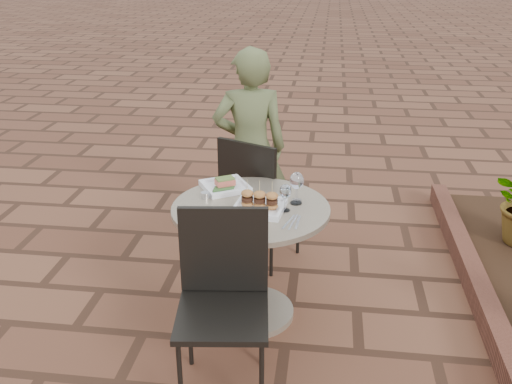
# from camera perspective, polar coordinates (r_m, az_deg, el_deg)

# --- Properties ---
(ground) EXTENTS (60.00, 60.00, 0.00)m
(ground) POSITION_cam_1_polar(r_m,az_deg,el_deg) (3.73, -3.06, -10.66)
(ground) COLOR brown
(ground) RESTS_ON ground
(cafe_table) EXTENTS (0.90, 0.90, 0.73)m
(cafe_table) POSITION_cam_1_polar(r_m,az_deg,el_deg) (3.34, -0.51, -5.28)
(cafe_table) COLOR gray
(cafe_table) RESTS_ON ground
(chair_far) EXTENTS (0.58, 0.58, 0.93)m
(chair_far) POSITION_cam_1_polar(r_m,az_deg,el_deg) (3.88, -0.08, 0.01)
(chair_far) COLOR black
(chair_far) RESTS_ON ground
(chair_near) EXTENTS (0.49, 0.49, 0.93)m
(chair_near) POSITION_cam_1_polar(r_m,az_deg,el_deg) (2.83, -3.30, -9.47)
(chair_near) COLOR black
(chair_near) RESTS_ON ground
(diner) EXTENTS (0.60, 0.46, 1.47)m
(diner) POSITION_cam_1_polar(r_m,az_deg,el_deg) (4.15, -0.61, 4.33)
(diner) COLOR #515931
(diner) RESTS_ON ground
(plate_salmon) EXTENTS (0.35, 0.35, 0.07)m
(plate_salmon) POSITION_cam_1_polar(r_m,az_deg,el_deg) (3.46, -3.11, 0.64)
(plate_salmon) COLOR white
(plate_salmon) RESTS_ON cafe_table
(plate_sliders) EXTENTS (0.30, 0.30, 0.18)m
(plate_sliders) POSITION_cam_1_polar(r_m,az_deg,el_deg) (3.17, 0.36, -1.15)
(plate_sliders) COLOR white
(plate_sliders) RESTS_ON cafe_table
(plate_tuna) EXTENTS (0.26, 0.26, 0.03)m
(plate_tuna) POSITION_cam_1_polar(r_m,az_deg,el_deg) (2.98, -1.66, -3.40)
(plate_tuna) COLOR white
(plate_tuna) RESTS_ON cafe_table
(wine_glass_right) EXTENTS (0.07, 0.07, 0.16)m
(wine_glass_right) POSITION_cam_1_polar(r_m,az_deg,el_deg) (3.14, 2.96, -0.01)
(wine_glass_right) COLOR white
(wine_glass_right) RESTS_ON cafe_table
(wine_glass_mid) EXTENTS (0.07, 0.07, 0.16)m
(wine_glass_mid) POSITION_cam_1_polar(r_m,az_deg,el_deg) (3.27, 4.15, 0.92)
(wine_glass_mid) COLOR white
(wine_glass_mid) RESTS_ON cafe_table
(wine_glass_far) EXTENTS (0.08, 0.08, 0.19)m
(wine_glass_far) POSITION_cam_1_polar(r_m,az_deg,el_deg) (3.22, 4.09, 1.06)
(wine_glass_far) COLOR white
(wine_glass_far) RESTS_ON cafe_table
(steel_ramekin) EXTENTS (0.06, 0.06, 0.04)m
(steel_ramekin) POSITION_cam_1_polar(r_m,az_deg,el_deg) (3.34, -5.10, -0.33)
(steel_ramekin) COLOR silver
(steel_ramekin) RESTS_ON cafe_table
(cutlery_set) EXTENTS (0.11, 0.21, 0.00)m
(cutlery_set) POSITION_cam_1_polar(r_m,az_deg,el_deg) (3.05, 3.73, -3.02)
(cutlery_set) COLOR silver
(cutlery_set) RESTS_ON cafe_table
(planter_curb) EXTENTS (0.12, 3.00, 0.15)m
(planter_curb) POSITION_cam_1_polar(r_m,az_deg,el_deg) (4.02, 21.05, -8.37)
(planter_curb) COLOR brown
(planter_curb) RESTS_ON ground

